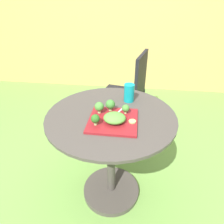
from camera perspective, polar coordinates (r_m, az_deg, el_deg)
ground_plane at (r=1.71m, az=-0.23°, el=-22.11°), size 12.00×12.00×0.00m
bamboo_fence at (r=3.22m, az=5.01°, el=18.64°), size 8.00×0.08×1.36m
patio_table at (r=1.38m, az=-0.27°, el=-11.21°), size 0.80×0.80×0.73m
patio_chair at (r=2.05m, az=5.12°, el=6.71°), size 0.52×0.52×0.90m
salad_plate at (r=1.13m, az=0.32°, el=-2.49°), size 0.28×0.28×0.01m
drinking_glass at (r=1.34m, az=5.01°, el=5.34°), size 0.07×0.07×0.12m
fork at (r=1.16m, az=0.93°, el=-0.89°), size 0.08×0.15×0.00m
lettuce_mound at (r=1.09m, az=0.77°, el=-1.75°), size 0.13×0.11×0.05m
broccoli_floret_0 at (r=1.17m, az=-3.76°, el=1.54°), size 0.06×0.06×0.07m
broccoli_floret_1 at (r=1.07m, az=-4.90°, el=-2.02°), size 0.05×0.05×0.06m
broccoli_floret_2 at (r=1.17m, az=4.03°, el=1.17°), size 0.05×0.05×0.06m
broccoli_floret_3 at (r=1.19m, az=-0.49°, el=2.22°), size 0.06×0.06×0.07m
cucumber_slice_0 at (r=1.11m, az=5.95°, el=-2.75°), size 0.04×0.04×0.01m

